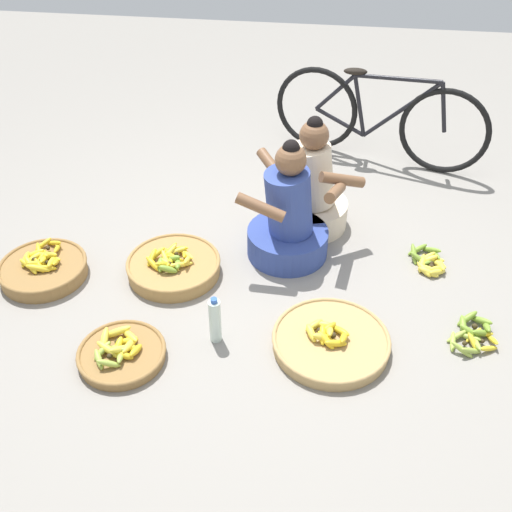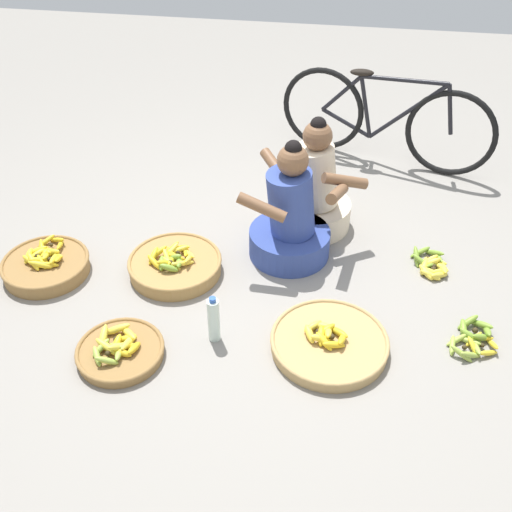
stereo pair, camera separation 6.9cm
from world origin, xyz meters
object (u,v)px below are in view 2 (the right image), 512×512
object	(u,v)px
banana_basket_back_right	(46,265)
loose_bananas_near_vendor	(473,338)
vendor_woman_front	(291,221)
loose_bananas_front_right	(432,265)
vendor_woman_behind	(313,193)
bicycle_leaning	(384,119)
banana_basket_mid_right	(329,342)
banana_basket_front_center	(175,264)
water_bottle	(214,320)
banana_basket_back_left	(120,350)

from	to	relation	value
banana_basket_back_right	loose_bananas_near_vendor	bearing A→B (deg)	-4.28
vendor_woman_front	loose_bananas_front_right	bearing A→B (deg)	-0.45
vendor_woman_behind	banana_basket_back_right	size ratio (longest dim) A/B	1.49
vendor_woman_behind	loose_bananas_front_right	xyz separation A→B (m)	(0.79, -0.36, -0.23)
bicycle_leaning	vendor_woman_behind	bearing A→B (deg)	-114.65
banana_basket_mid_right	loose_bananas_front_right	bearing A→B (deg)	52.92
banana_basket_mid_right	banana_basket_front_center	bearing A→B (deg)	153.34
banana_basket_back_right	water_bottle	bearing A→B (deg)	-18.63
bicycle_leaning	banana_basket_back_right	world-z (taller)	bicycle_leaning
banana_basket_back_left	banana_basket_back_right	bearing A→B (deg)	138.91
vendor_woman_front	bicycle_leaning	bearing A→B (deg)	67.05
banana_basket_back_left	vendor_woman_behind	bearing A→B (deg)	56.86
banana_basket_back_left	loose_bananas_front_right	distance (m)	1.98
vendor_woman_behind	loose_bananas_near_vendor	distance (m)	1.40
vendor_woman_behind	water_bottle	distance (m)	1.26
loose_bananas_near_vendor	banana_basket_back_right	bearing A→B (deg)	175.72
bicycle_leaning	banana_basket_mid_right	bearing A→B (deg)	-96.87
banana_basket_front_center	vendor_woman_front	bearing A→B (deg)	23.24
vendor_woman_front	loose_bananas_near_vendor	size ratio (longest dim) A/B	2.36
banana_basket_front_center	water_bottle	world-z (taller)	water_bottle
vendor_woman_front	water_bottle	size ratio (longest dim) A/B	2.73
banana_basket_back_left	banana_basket_mid_right	distance (m)	1.13
banana_basket_back_left	loose_bananas_front_right	xyz separation A→B (m)	(1.70, 1.03, -0.01)
loose_bananas_front_right	water_bottle	world-z (taller)	water_bottle
banana_basket_back_left	banana_basket_mid_right	xyz separation A→B (m)	(1.10, 0.24, 0.00)
vendor_woman_behind	banana_basket_front_center	distance (m)	1.05
vendor_woman_front	water_bottle	bearing A→B (deg)	-111.10
bicycle_leaning	banana_basket_mid_right	distance (m)	2.18
banana_basket_back_right	vendor_woman_front	bearing A→B (deg)	16.26
vendor_woman_behind	banana_basket_back_right	world-z (taller)	vendor_woman_behind
banana_basket_back_right	loose_bananas_front_right	distance (m)	2.43
banana_basket_front_center	banana_basket_mid_right	size ratio (longest dim) A/B	0.91
vendor_woman_behind	loose_bananas_near_vendor	size ratio (longest dim) A/B	2.32
bicycle_leaning	loose_bananas_front_right	xyz separation A→B (m)	(0.34, -1.36, -0.33)
vendor_woman_front	banana_basket_mid_right	xyz separation A→B (m)	(0.31, -0.80, -0.22)
banana_basket_front_center	banana_basket_mid_right	distance (m)	1.12
bicycle_leaning	vendor_woman_front	bearing A→B (deg)	-112.95
bicycle_leaning	loose_bananas_near_vendor	xyz separation A→B (m)	(0.52, -1.97, -0.33)
banana_basket_mid_right	banana_basket_back_right	xyz separation A→B (m)	(-1.79, 0.36, 0.02)
bicycle_leaning	loose_bananas_front_right	bearing A→B (deg)	-76.03
vendor_woman_behind	bicycle_leaning	xyz separation A→B (m)	(0.46, 1.00, 0.10)
vendor_woman_front	banana_basket_back_left	size ratio (longest dim) A/B	1.72
banana_basket_back_left	banana_basket_front_center	bearing A→B (deg)	81.90
vendor_woman_front	loose_bananas_front_right	world-z (taller)	vendor_woman_front
banana_basket_mid_right	vendor_woman_front	bearing A→B (deg)	111.45
loose_bananas_near_vendor	water_bottle	distance (m)	1.43
loose_bananas_front_right	loose_bananas_near_vendor	xyz separation A→B (m)	(0.19, -0.62, 0.00)
banana_basket_mid_right	water_bottle	distance (m)	0.64
banana_basket_back_left	banana_basket_back_right	world-z (taller)	banana_basket_back_right
bicycle_leaning	loose_bananas_near_vendor	distance (m)	2.07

